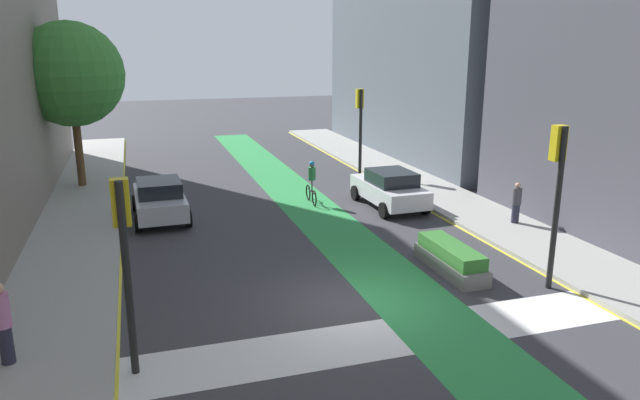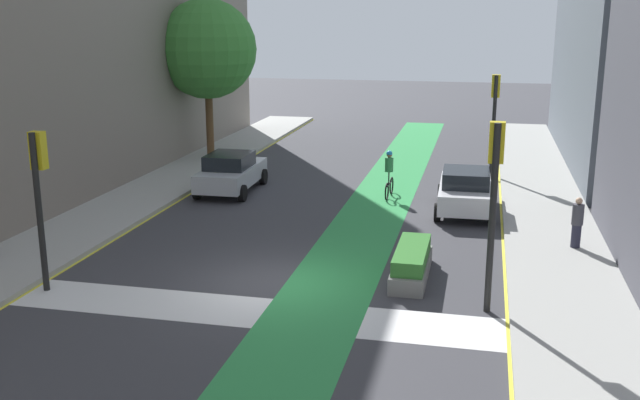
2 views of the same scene
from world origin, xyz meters
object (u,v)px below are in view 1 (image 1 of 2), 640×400
object	(u,v)px
traffic_signal_far_right	(360,116)
street_tree_near	(71,74)
pedestrian_sidewalk_right_a	(516,203)
cyclist_in_lane	(312,181)
car_silver_left_far	(160,199)
car_white_right_far	(390,188)
traffic_signal_near_left	(124,240)
traffic_signal_near_right	(557,177)
median_planter	(451,259)
pedestrian_sidewalk_left_a	(3,323)

from	to	relation	value
traffic_signal_far_right	street_tree_near	xyz separation A→B (m)	(-13.38, 1.51, 2.17)
traffic_signal_far_right	street_tree_near	world-z (taller)	street_tree_near
pedestrian_sidewalk_right_a	street_tree_near	world-z (taller)	street_tree_near
cyclist_in_lane	pedestrian_sidewalk_right_a	distance (m)	8.29
car_silver_left_far	street_tree_near	distance (m)	8.36
car_white_right_far	cyclist_in_lane	size ratio (longest dim) A/B	2.29
pedestrian_sidewalk_right_a	street_tree_near	bearing A→B (deg)	144.58
traffic_signal_near_left	street_tree_near	world-z (taller)	street_tree_near
car_silver_left_far	car_white_right_far	xyz separation A→B (m)	(9.19, -1.11, 0.00)
cyclist_in_lane	pedestrian_sidewalk_right_a	size ratio (longest dim) A/B	1.21
traffic_signal_far_right	pedestrian_sidewalk_right_a	bearing A→B (deg)	-75.91
traffic_signal_near_right	pedestrian_sidewalk_right_a	xyz separation A→B (m)	(2.55, 5.05, -2.25)
pedestrian_sidewalk_right_a	cyclist_in_lane	bearing A→B (deg)	139.42
car_silver_left_far	cyclist_in_lane	size ratio (longest dim) A/B	2.29
traffic_signal_near_left	cyclist_in_lane	bearing A→B (deg)	57.55
traffic_signal_far_right	street_tree_near	distance (m)	13.64
traffic_signal_near_right	car_white_right_far	distance (m)	9.27
car_silver_left_far	traffic_signal_near_left	bearing A→B (deg)	-95.48
median_planter	car_white_right_far	bearing A→B (deg)	80.58
street_tree_near	median_planter	distance (m)	19.00
car_white_right_far	median_planter	size ratio (longest dim) A/B	1.39
pedestrian_sidewalk_right_a	pedestrian_sidewalk_left_a	bearing A→B (deg)	-161.77
car_silver_left_far	pedestrian_sidewalk_right_a	size ratio (longest dim) A/B	2.78
traffic_signal_near_right	cyclist_in_lane	world-z (taller)	traffic_signal_near_right
car_silver_left_far	car_white_right_far	size ratio (longest dim) A/B	1.00
cyclist_in_lane	pedestrian_sidewalk_left_a	xyz separation A→B (m)	(-9.85, -10.71, 0.10)
traffic_signal_near_left	cyclist_in_lane	world-z (taller)	traffic_signal_near_left
car_white_right_far	pedestrian_sidewalk_right_a	xyz separation A→B (m)	(3.37, -3.87, 0.12)
traffic_signal_far_right	pedestrian_sidewalk_right_a	world-z (taller)	traffic_signal_far_right
traffic_signal_far_right	median_planter	distance (m)	13.43
cyclist_in_lane	pedestrian_sidewalk_right_a	world-z (taller)	cyclist_in_lane
street_tree_near	traffic_signal_near_left	bearing A→B (deg)	-82.79
car_silver_left_far	car_white_right_far	bearing A→B (deg)	-6.90
traffic_signal_far_right	car_silver_left_far	bearing A→B (deg)	-154.78
street_tree_near	cyclist_in_lane	bearing A→B (deg)	-31.59
car_white_right_far	traffic_signal_near_left	bearing A→B (deg)	-135.71
pedestrian_sidewalk_left_a	cyclist_in_lane	bearing A→B (deg)	47.40
cyclist_in_lane	car_white_right_far	bearing A→B (deg)	-27.47
cyclist_in_lane	street_tree_near	xyz separation A→B (m)	(-9.53, 5.86, 4.29)
traffic_signal_near_right	traffic_signal_far_right	world-z (taller)	traffic_signal_near_right
traffic_signal_far_right	car_silver_left_far	xyz separation A→B (m)	(-10.11, -4.76, -2.29)
cyclist_in_lane	street_tree_near	distance (m)	11.98
traffic_signal_far_right	median_planter	size ratio (longest dim) A/B	1.45
traffic_signal_near_left	pedestrian_sidewalk_right_a	world-z (taller)	traffic_signal_near_left
traffic_signal_near_right	traffic_signal_near_left	world-z (taller)	traffic_signal_near_right
cyclist_in_lane	traffic_signal_near_right	bearing A→B (deg)	-70.25
traffic_signal_far_right	pedestrian_sidewalk_right_a	size ratio (longest dim) A/B	2.89
cyclist_in_lane	pedestrian_sidewalk_right_a	bearing A→B (deg)	-40.58
cyclist_in_lane	median_planter	size ratio (longest dim) A/B	0.61
traffic_signal_near_left	street_tree_near	size ratio (longest dim) A/B	0.55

